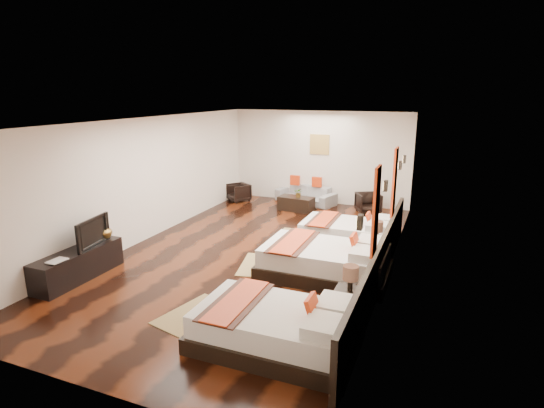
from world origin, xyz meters
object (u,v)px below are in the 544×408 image
at_px(tv, 89,232).
at_px(book, 52,260).
at_px(bed_far, 348,233).
at_px(armchair_left, 239,192).
at_px(figurine, 104,231).
at_px(armchair_right, 368,203).
at_px(sofa, 306,194).
at_px(nightstand_a, 349,301).
at_px(coffee_table, 296,204).
at_px(bed_mid, 326,261).
at_px(nightstand_b, 376,247).
at_px(tv_console, 78,264).
at_px(bed_near, 277,327).
at_px(table_plant, 299,193).

height_order(tv, book, tv).
height_order(bed_far, armchair_left, bed_far).
distance_m(figurine, armchair_right, 7.14).
relative_size(sofa, armchair_right, 2.94).
height_order(nightstand_a, armchair_left, nightstand_a).
height_order(armchair_right, coffee_table, armchair_right).
bearing_deg(sofa, bed_mid, -51.11).
distance_m(nightstand_b, armchair_right, 3.68).
bearing_deg(figurine, bed_far, 35.66).
bearing_deg(bed_mid, nightstand_a, -62.47).
bearing_deg(figurine, tv, -83.26).
xyz_separation_m(nightstand_a, tv_console, (-4.95, -0.38, -0.03)).
height_order(bed_near, coffee_table, bed_near).
bearing_deg(sofa, armchair_right, 5.85).
distance_m(book, armchair_left, 6.89).
height_order(bed_far, coffee_table, bed_far).
height_order(sofa, coffee_table, sofa).
bearing_deg(figurine, armchair_left, 88.47).
distance_m(tv, armchair_right, 7.47).
bearing_deg(armchair_left, table_plant, 25.31).
relative_size(tv_console, armchair_right, 2.83).
bearing_deg(book, sofa, 73.63).
xyz_separation_m(nightstand_b, armchair_left, (-4.79, 3.45, -0.02)).
bearing_deg(table_plant, tv_console, -110.80).
distance_m(bed_far, tv_console, 5.60).
xyz_separation_m(nightstand_a, tv, (-4.89, -0.10, 0.52)).
bearing_deg(tv_console, nightstand_a, 4.38).
height_order(bed_far, tv, tv).
relative_size(tv_console, tv, 1.90).
bearing_deg(bed_near, tv, 166.98).
bearing_deg(figurine, nightstand_a, -3.72).
relative_size(tv_console, coffee_table, 1.80).
xyz_separation_m(bed_near, armchair_right, (-0.03, 7.16, 0.00)).
xyz_separation_m(bed_far, table_plant, (-1.93, 2.25, 0.27)).
relative_size(bed_far, nightstand_a, 2.35).
height_order(tv_console, coffee_table, tv_console).
relative_size(bed_near, sofa, 1.17).
distance_m(bed_near, nightstand_b, 3.65).
height_order(bed_near, armchair_left, bed_near).
height_order(tv_console, table_plant, table_plant).
xyz_separation_m(bed_near, table_plant, (-1.94, 6.64, 0.25)).
height_order(tv, coffee_table, tv).
relative_size(bed_mid, armchair_left, 3.84).
height_order(bed_mid, armchair_right, bed_mid).
height_order(nightstand_a, coffee_table, nightstand_a).
bearing_deg(book, nightstand_a, 10.53).
height_order(bed_far, table_plant, bed_far).
height_order(bed_near, tv_console, bed_near).
bearing_deg(bed_far, nightstand_a, -77.33).
distance_m(figurine, armchair_left, 5.66).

